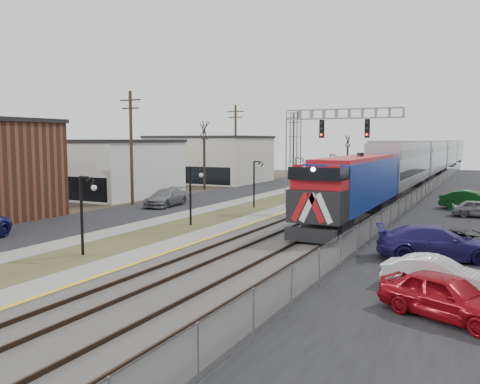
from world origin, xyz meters
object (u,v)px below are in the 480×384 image
Objects in this scene: train at (432,159)px; signal_gantry at (314,142)px; car_lot_b at (436,275)px; car_lot_a at (446,297)px.

train is 43.07m from signal_gantry.
car_lot_a is at bearing -161.95° from car_lot_b.
car_lot_b is at bearing -83.66° from train.
signal_gantry reaches higher than car_lot_b.
car_lot_a is 1.11× the size of car_lot_b.
train is 61.63m from car_lot_b.
train is at bearing 84.29° from signal_gantry.
train is at bearing 13.08° from car_lot_b.
car_lot_b is (6.80, -61.22, -2.29)m from train.
signal_gantry is at bearing 53.02° from car_lot_a.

